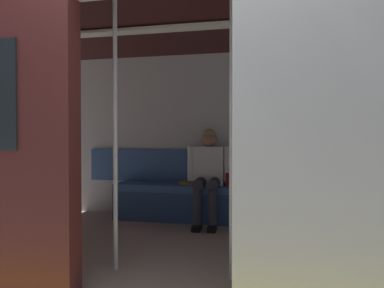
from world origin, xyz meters
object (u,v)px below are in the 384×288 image
Objects in this scene: person_seated at (208,169)px; handbag at (236,179)px; train_car at (183,90)px; grab_pole_door at (115,136)px; bench_seat at (208,194)px; grab_pole_far at (232,136)px; book at (185,183)px.

person_seated is 4.64× the size of handbag.
handbag is (-0.35, -0.08, -0.13)m from person_seated.
train_car reaches higher than grab_pole_door.
grab_pole_door is (0.84, 1.78, 0.54)m from handbag.
handbag reaches higher than bench_seat.
grab_pole_far is at bearing 93.64° from handbag.
grab_pole_door is at bearing 62.93° from book.
train_car is 0.94m from grab_pole_door.
train_car is at bearing 84.46° from person_seated.
book is 1.92m from grab_pole_door.
grab_pole_far is at bearing 91.60° from book.
bench_seat is (-0.08, -1.03, -1.20)m from train_car.
train_car reaches higher than handbag.
handbag is at bearing -86.36° from grab_pole_far.
bench_seat is at bearing 4.43° from handbag.
person_seated is at bearing -74.81° from grab_pole_far.
handbag is at bearing -167.07° from person_seated.
train_car is 2.89× the size of grab_pole_far.
grab_pole_door is (0.16, 1.81, 0.62)m from book.
train_car is 2.57× the size of bench_seat.
grab_pole_far is (-0.79, 1.81, 0.62)m from book.
book is (0.33, -0.12, -0.20)m from person_seated.
person_seated is 0.54× the size of grab_pole_door.
person_seated is 0.54× the size of grab_pole_far.
person_seated is (-0.02, 0.05, 0.33)m from bench_seat.
person_seated is at bearing 106.40° from bench_seat.
grab_pole_far is at bearing 105.19° from person_seated.
person_seated reaches higher than bench_seat.
book is at bearing -11.64° from bench_seat.
bench_seat is at bearing 146.47° from book.
book is 0.10× the size of grab_pole_far.
train_car is 1.52m from handbag.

